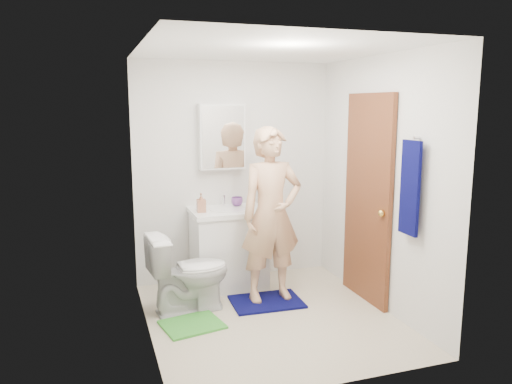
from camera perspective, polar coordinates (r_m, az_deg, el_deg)
floor at (r=4.76m, az=1.70°, el=-14.23°), size 2.20×2.40×0.02m
ceiling at (r=4.37m, az=1.87°, el=16.13°), size 2.20×2.40×0.02m
wall_back at (r=5.54m, az=-2.55°, el=2.28°), size 2.20×0.02×2.40m
wall_front at (r=3.32m, az=9.03°, el=-3.07°), size 2.20×0.02×2.40m
wall_left at (r=4.16m, az=-12.73°, el=-0.55°), size 0.02×2.40×2.40m
wall_right at (r=4.90m, az=14.06°, el=0.96°), size 0.02×2.40×2.40m
vanity_cabinet at (r=5.39m, az=-3.16°, el=-6.65°), size 0.75×0.55×0.80m
countertop at (r=5.29m, az=-3.21°, el=-2.23°), size 0.79×0.59×0.05m
sink_basin at (r=5.28m, az=-3.21°, el=-2.07°), size 0.40×0.40×0.03m
faucet at (r=5.44m, az=-3.72°, el=-0.97°), size 0.03×0.03×0.12m
medicine_cabinet at (r=5.40m, az=-3.92°, el=6.33°), size 0.50×0.12×0.70m
mirror_panel at (r=5.34m, az=-3.75°, el=6.29°), size 0.46×0.01×0.66m
door at (r=5.03m, az=12.63°, el=-0.77°), size 0.05×0.80×2.05m
door_knob at (r=4.75m, az=14.17°, el=-2.37°), size 0.07×0.07×0.07m
towel at (r=4.38m, az=17.19°, el=0.44°), size 0.03×0.24×0.80m
towel_hook at (r=4.35m, az=17.91°, el=5.92°), size 0.06×0.02×0.02m
toilet at (r=4.81m, az=-7.67°, el=-9.04°), size 0.79×0.50×0.77m
bath_mat at (r=5.07m, az=1.21°, el=-12.42°), size 0.71×0.52×0.02m
green_rug at (r=4.63m, az=-7.31°, el=-14.79°), size 0.58×0.52×0.02m
soap_dispenser at (r=5.14m, az=-6.29°, el=-1.22°), size 0.09×0.09×0.20m
toothbrush_cup at (r=5.43m, az=-2.19°, el=-1.10°), size 0.15×0.15×0.10m
man at (r=4.88m, az=1.78°, el=-2.61°), size 0.65×0.44×1.71m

